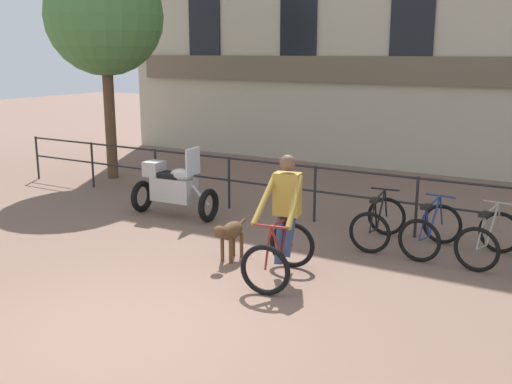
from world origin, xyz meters
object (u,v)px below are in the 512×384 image
object	(u,v)px
parked_bicycle_mid_left	(431,230)
parked_bicycle_near_lamp	(378,222)
cyclist_with_bike	(283,224)
parked_bicycle_mid_right	(489,239)
dog	(230,233)
parked_motorcycle	(173,188)

from	to	relation	value
parked_bicycle_mid_left	parked_bicycle_near_lamp	bearing A→B (deg)	4.09
cyclist_with_bike	parked_bicycle_mid_right	world-z (taller)	cyclist_with_bike
cyclist_with_bike	parked_bicycle_near_lamp	size ratio (longest dim) A/B	1.47
dog	parked_bicycle_mid_right	world-z (taller)	parked_bicycle_mid_right
cyclist_with_bike	parked_bicycle_mid_left	xyz separation A→B (m)	(1.49, 2.10, -0.41)
parked_motorcycle	parked_bicycle_near_lamp	bearing A→B (deg)	-87.51
parked_bicycle_mid_left	parked_bicycle_mid_right	world-z (taller)	same
cyclist_with_bike	parked_motorcycle	distance (m)	3.69
parked_motorcycle	parked_bicycle_near_lamp	size ratio (longest dim) A/B	1.45
cyclist_with_bike	parked_bicycle_mid_right	distance (m)	3.17
parked_bicycle_near_lamp	parked_bicycle_mid_right	xyz separation A→B (m)	(1.70, 0.00, 0.00)
cyclist_with_bike	dog	bearing A→B (deg)	160.14
parked_bicycle_mid_right	parked_bicycle_near_lamp	bearing A→B (deg)	7.95
parked_bicycle_near_lamp	parked_bicycle_mid_left	distance (m)	0.85
dog	parked_bicycle_near_lamp	xyz separation A→B (m)	(1.63, 1.91, -0.08)
dog	parked_bicycle_mid_left	world-z (taller)	parked_bicycle_mid_left
dog	parked_motorcycle	size ratio (longest dim) A/B	0.51
dog	parked_bicycle_mid_right	distance (m)	3.85
dog	parked_motorcycle	world-z (taller)	parked_motorcycle
dog	parked_bicycle_mid_left	xyz separation A→B (m)	(2.48, 1.91, -0.08)
dog	cyclist_with_bike	bearing A→B (deg)	-11.53
parked_motorcycle	dog	bearing A→B (deg)	-127.12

